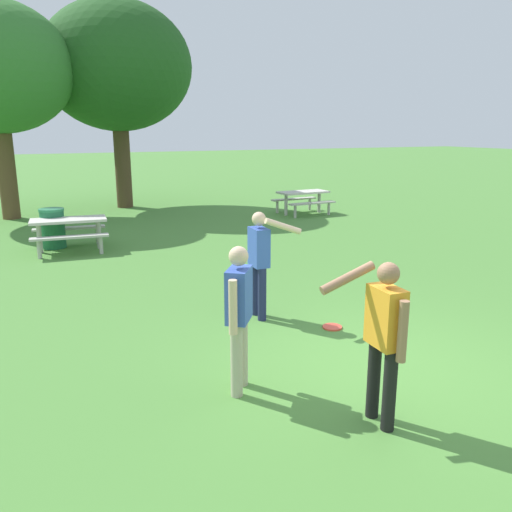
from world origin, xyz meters
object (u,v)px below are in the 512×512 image
Objects in this scene: picnic_table_near at (69,227)px; trash_can_further_along at (53,228)px; person_catcher at (384,332)px; picnic_table_far at (303,197)px; person_bystander at (239,310)px; frisbee at (332,327)px; tree_far_right at (117,67)px; person_thrower at (260,257)px.

picnic_table_near is 1.89× the size of trash_can_further_along.
picnic_table_far is at bearing 63.41° from person_catcher.
frisbee is at bearing 29.94° from person_bystander.
tree_far_right reaches higher than picnic_table_near.
person_thrower and person_bystander have the same top height.
picnic_table_far is 0.25× the size of tree_far_right.
tree_far_right is at bearing 83.74° from person_bystander.
picnic_table_far is at bearing 56.31° from person_thrower.
picnic_table_far is (5.76, 11.52, -0.40)m from person_catcher.
picnic_table_near is (-2.17, 5.93, -0.40)m from person_thrower.
picnic_table_far is (7.73, 2.41, 0.00)m from picnic_table_near.
tree_far_right reaches higher than trash_can_further_along.
person_thrower is at bearing -123.69° from picnic_table_far.
person_catcher is 0.93× the size of picnic_table_far.
person_catcher is at bearing -92.22° from tree_far_right.
picnic_table_near is at bearing -162.67° from picnic_table_far.
frisbee is at bearing -47.89° from person_thrower.
trash_can_further_along is at bearing 111.20° from person_thrower.
person_thrower and person_catcher have the same top height.
person_thrower is 1.00× the size of person_catcher.
person_catcher is at bearing -50.55° from person_bystander.
frisbee is 0.04× the size of tree_far_right.
tree_far_right is (-5.16, 4.15, 4.33)m from picnic_table_far.
person_bystander is at bearing -82.88° from picnic_table_near.
person_thrower reaches higher than trash_can_further_along.
tree_far_right is (-0.36, 13.35, 4.88)m from frisbee.
person_thrower is at bearing -91.86° from tree_far_right.
trash_can_further_along is (-1.31, 8.41, -0.46)m from person_bystander.
picnic_table_near and picnic_table_far have the same top height.
person_bystander is at bearing -150.06° from frisbee.
person_thrower is 6.92m from trash_can_further_along.
tree_far_right is (0.41, 12.49, 3.93)m from person_thrower.
picnic_table_far is at bearing 62.48° from frisbee.
person_thrower is at bearing -69.93° from picnic_table_near.
person_bystander is at bearing 129.45° from person_catcher.
person_catcher is at bearing -76.56° from trash_can_further_along.
person_bystander is 7.98m from picnic_table_near.
trash_can_further_along is (-2.50, 6.43, -0.48)m from person_thrower.
trash_can_further_along is at bearing 114.15° from frisbee.
picnic_table_far is at bearing 56.85° from person_bystander.
frisbee is 0.16× the size of picnic_table_near.
person_catcher reaches higher than frisbee.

